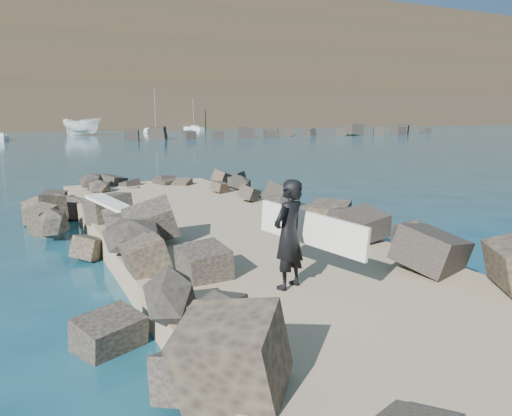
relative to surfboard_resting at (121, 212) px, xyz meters
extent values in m
plane|color=#0F384C|center=(2.38, -2.18, -1.04)|extent=(800.00, 800.00, 0.00)
cube|color=#8C7759|center=(2.38, -4.18, -0.74)|extent=(6.00, 26.00, 0.60)
cube|color=black|center=(-0.52, -3.68, -0.54)|extent=(2.60, 22.00, 1.00)
cube|color=black|center=(5.28, -3.68, -0.54)|extent=(2.60, 22.00, 1.00)
cube|color=black|center=(37.38, 52.82, -0.44)|extent=(52.00, 4.00, 1.20)
cube|color=#2D4919|center=(12.38, 157.82, 14.96)|extent=(360.00, 140.00, 32.00)
cube|color=silver|center=(0.00, 0.00, 0.00)|extent=(1.59, 2.19, 0.07)
imported|color=silver|center=(8.12, 71.56, 0.36)|extent=(6.90, 7.15, 2.79)
imported|color=black|center=(1.70, -5.83, 0.52)|extent=(0.82, 0.71, 1.91)
cube|color=silver|center=(2.15, -5.83, 0.57)|extent=(0.84, 2.26, 0.74)
cylinder|color=silver|center=(95.65, 146.54, 34.72)|extent=(8.59, 8.59, 7.52)
cube|color=silver|center=(31.57, 85.29, -0.79)|extent=(2.85, 5.37, 0.80)
cylinder|color=gray|center=(31.57, 85.29, 2.47)|extent=(0.12, 0.12, 5.82)
cube|color=silver|center=(31.57, 84.69, -0.29)|extent=(1.29, 1.68, 0.44)
cube|color=silver|center=(19.70, 70.35, -0.79)|extent=(2.53, 6.54, 0.80)
cylinder|color=gray|center=(19.70, 70.35, 3.08)|extent=(0.12, 0.12, 7.03)
cube|color=silver|center=(19.70, 69.60, -0.29)|extent=(1.33, 1.94, 0.44)
cube|color=silver|center=(-3.58, 59.51, -0.79)|extent=(2.06, 6.79, 0.80)
cube|color=silver|center=(-3.58, 58.71, -0.29)|extent=(1.23, 1.96, 0.44)
cube|color=white|center=(2.38, 162.82, 32.71)|extent=(8.00, 6.00, 3.50)
cube|color=white|center=(37.38, 145.82, 32.96)|extent=(12.00, 7.00, 4.00)
cube|color=white|center=(72.38, 157.82, 32.46)|extent=(6.00, 6.00, 3.00)
cube|color=white|center=(92.38, 137.82, 33.46)|extent=(5.00, 5.00, 5.00)
camera|label=1|loc=(-2.46, -13.04, 2.58)|focal=35.00mm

